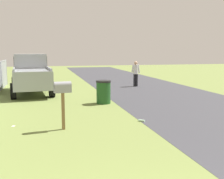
% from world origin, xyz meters
% --- Properties ---
extents(mailbox, '(0.27, 0.51, 1.40)m').
position_xyz_m(mailbox, '(6.24, 0.89, 1.12)').
color(mailbox, brown).
rests_on(mailbox, ground).
extents(pickup_truck, '(5.10, 2.37, 2.09)m').
position_xyz_m(pickup_truck, '(13.86, 2.08, 1.10)').
color(pickup_truck, '#93999E').
rests_on(pickup_truck, ground).
extents(trash_bin, '(0.64, 0.64, 1.00)m').
position_xyz_m(trash_bin, '(9.88, -1.09, 0.50)').
color(trash_bin, '#1E4C1E').
rests_on(trash_bin, ground).
extents(pedestrian, '(0.30, 0.56, 1.60)m').
position_xyz_m(pedestrian, '(15.04, -4.29, 0.92)').
color(pedestrian, black).
rests_on(pedestrian, ground).
extents(litter_wrapper_by_mailbox, '(0.14, 0.12, 0.01)m').
position_xyz_m(litter_wrapper_by_mailbox, '(6.95, 2.35, 0.00)').
color(litter_wrapper_by_mailbox, silver).
rests_on(litter_wrapper_by_mailbox, ground).
extents(litter_bottle_far_scatter, '(0.21, 0.20, 0.07)m').
position_xyz_m(litter_bottle_far_scatter, '(6.52, -1.62, 0.04)').
color(litter_bottle_far_scatter, '#B2D8BF').
rests_on(litter_bottle_far_scatter, ground).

